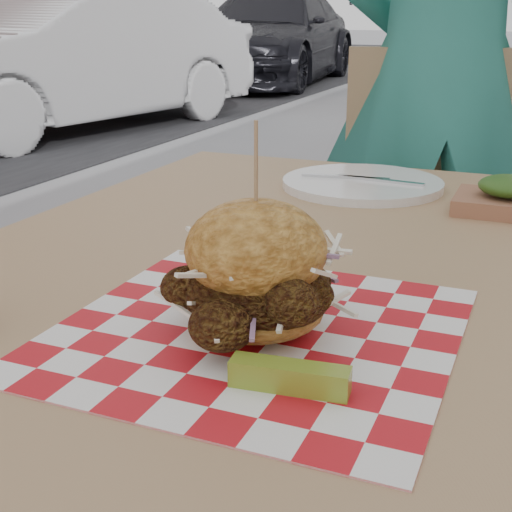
# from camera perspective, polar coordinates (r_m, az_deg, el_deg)

# --- Properties ---
(diner) EXTENTS (0.73, 0.58, 1.77)m
(diner) POSITION_cam_1_polar(r_m,az_deg,el_deg) (1.87, 14.43, 13.84)
(diner) COLOR teal
(diner) RESTS_ON ground
(car_white) EXTENTS (2.12, 4.04, 1.27)m
(car_white) POSITION_cam_1_polar(r_m,az_deg,el_deg) (6.73, -14.89, 15.02)
(car_white) COLOR silver
(car_white) RESTS_ON ground
(car_dark) EXTENTS (2.21, 4.70, 1.32)m
(car_dark) POSITION_cam_1_polar(r_m,az_deg,el_deg) (11.03, 1.16, 17.10)
(car_dark) COLOR black
(car_dark) RESTS_ON ground
(patio_table) EXTENTS (0.80, 1.20, 0.75)m
(patio_table) POSITION_cam_1_polar(r_m,az_deg,el_deg) (0.88, 1.47, -5.32)
(patio_table) COLOR tan
(patio_table) RESTS_ON ground
(patio_chair) EXTENTS (0.50, 0.51, 0.95)m
(patio_chair) POSITION_cam_1_polar(r_m,az_deg,el_deg) (1.82, 12.10, 3.26)
(patio_chair) COLOR tan
(patio_chair) RESTS_ON ground
(paper_liner) EXTENTS (0.36, 0.36, 0.00)m
(paper_liner) POSITION_cam_1_polar(r_m,az_deg,el_deg) (0.67, -0.00, -6.01)
(paper_liner) COLOR red
(paper_liner) RESTS_ON patio_table
(sandwich) EXTENTS (0.17, 0.17, 0.19)m
(sandwich) POSITION_cam_1_polar(r_m,az_deg,el_deg) (0.65, -0.00, -1.60)
(sandwich) COLOR gold
(sandwich) RESTS_ON paper_liner
(pickle_spear) EXTENTS (0.10, 0.03, 0.02)m
(pickle_spear) POSITION_cam_1_polar(r_m,az_deg,el_deg) (0.57, 2.70, -9.62)
(pickle_spear) COLOR olive
(pickle_spear) RESTS_ON paper_liner
(place_setting) EXTENTS (0.27, 0.27, 0.02)m
(place_setting) POSITION_cam_1_polar(r_m,az_deg,el_deg) (1.22, 8.50, 5.75)
(place_setting) COLOR white
(place_setting) RESTS_ON patio_table
(kraft_tray) EXTENTS (0.15, 0.12, 0.06)m
(kraft_tray) POSITION_cam_1_polar(r_m,az_deg,el_deg) (1.12, 19.52, 4.42)
(kraft_tray) COLOR #976045
(kraft_tray) RESTS_ON patio_table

